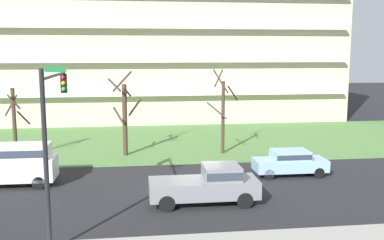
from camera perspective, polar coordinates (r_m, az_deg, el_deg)
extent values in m
plane|color=#232326|center=(24.77, 0.74, -9.03)|extent=(160.00, 160.00, 0.00)
cube|color=#547F42|center=(38.25, -2.27, -2.64)|extent=(80.00, 16.00, 0.08)
cube|color=beige|center=(50.96, -3.75, 11.27)|extent=(38.82, 10.87, 19.74)
cube|color=white|center=(45.23, -3.18, 3.27)|extent=(37.27, 0.90, 0.24)
cube|color=white|center=(45.05, -3.21, 7.43)|extent=(37.27, 0.90, 0.24)
cube|color=white|center=(45.10, -3.25, 11.62)|extent=(37.27, 0.90, 0.24)
cylinder|color=#423023|center=(33.72, -21.54, -0.49)|extent=(0.27, 0.27, 5.05)
cylinder|color=#423023|center=(33.14, -21.63, 2.17)|extent=(0.86, 0.41, 1.10)
cylinder|color=#423023|center=(33.97, -21.90, 1.75)|extent=(0.89, 0.64, 1.49)
cylinder|color=#423023|center=(33.28, -20.52, 0.27)|extent=(0.58, 1.50, 1.18)
cylinder|color=#423023|center=(32.73, -8.49, -0.07)|extent=(0.34, 0.34, 5.23)
cylinder|color=#423023|center=(32.04, -9.80, 4.40)|extent=(1.01, 1.47, 0.88)
cylinder|color=#423023|center=(32.34, -9.25, 0.51)|extent=(0.89, 1.01, 1.21)
cylinder|color=#423023|center=(33.11, -8.83, 4.85)|extent=(1.48, 0.47, 1.54)
cylinder|color=#423023|center=(33.02, -7.25, 1.60)|extent=(1.01, 1.61, 1.46)
cylinder|color=#423023|center=(32.25, -8.20, 3.52)|extent=(0.65, 0.61, 0.70)
cylinder|color=#423023|center=(33.12, 3.94, 0.25)|extent=(0.25, 0.25, 5.40)
cylinder|color=#423023|center=(33.10, 3.39, 5.30)|extent=(0.82, 0.71, 1.26)
cylinder|color=#423023|center=(32.29, 3.67, 4.89)|extent=(1.13, 0.71, 1.73)
cylinder|color=#423023|center=(32.33, 3.13, 1.22)|extent=(1.32, 1.31, 1.13)
cylinder|color=#423023|center=(32.56, 5.17, 3.40)|extent=(1.07, 1.32, 1.20)
cube|color=white|center=(27.59, -22.20, -5.72)|extent=(5.23, 2.09, 1.25)
cube|color=white|center=(27.37, -22.32, -3.69)|extent=(4.63, 1.92, 0.75)
cube|color=#2D3847|center=(27.37, -22.32, -3.69)|extent=(4.54, 1.96, 0.41)
cylinder|color=black|center=(26.47, -18.81, -7.53)|extent=(0.72, 0.23, 0.72)
cylinder|color=black|center=(28.15, -18.05, -6.53)|extent=(0.72, 0.23, 0.72)
cube|color=slate|center=(22.64, 1.46, -8.57)|extent=(5.41, 2.04, 0.85)
cube|color=slate|center=(22.57, 3.75, -6.59)|extent=(1.81, 1.85, 0.70)
cube|color=#2D3847|center=(22.57, 3.75, -6.59)|extent=(1.78, 1.89, 0.38)
cylinder|color=black|center=(23.94, 5.67, -8.71)|extent=(0.80, 0.23, 0.80)
cylinder|color=black|center=(22.29, 6.69, -10.05)|extent=(0.80, 0.23, 0.80)
cylinder|color=black|center=(23.42, -3.51, -9.08)|extent=(0.80, 0.23, 0.80)
cylinder|color=black|center=(21.74, -3.20, -10.50)|extent=(0.80, 0.23, 0.80)
cube|color=#8CB2E0|center=(28.38, 12.27, -5.53)|extent=(4.42, 1.85, 0.70)
cube|color=#8CB2E0|center=(28.23, 12.31, -4.30)|extent=(2.22, 1.68, 0.55)
cube|color=#2D3847|center=(28.23, 12.31, -4.30)|extent=(2.18, 1.72, 0.30)
cylinder|color=black|center=(27.27, 9.71, -6.80)|extent=(0.64, 0.23, 0.64)
cylinder|color=black|center=(28.74, 8.81, -5.97)|extent=(0.64, 0.23, 0.64)
cylinder|color=black|center=(28.29, 15.74, -6.44)|extent=(0.64, 0.23, 0.64)
cylinder|color=black|center=(29.70, 14.57, -5.67)|extent=(0.64, 0.23, 0.64)
cylinder|color=black|center=(17.54, -18.00, -5.16)|extent=(0.18, 0.18, 6.93)
cylinder|color=black|center=(19.80, -16.98, 5.40)|extent=(0.12, 5.50, 0.12)
cube|color=black|center=(22.25, -15.90, 4.47)|extent=(0.28, 0.28, 0.90)
sphere|color=red|center=(22.08, -15.99, 5.22)|extent=(0.20, 0.20, 0.20)
sphere|color=#F2A519|center=(22.10, -15.96, 4.49)|extent=(0.20, 0.20, 0.20)
sphere|color=green|center=(22.12, -15.93, 3.77)|extent=(0.20, 0.20, 0.20)
cube|color=#197238|center=(20.06, -16.89, 6.15)|extent=(0.90, 0.04, 0.24)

